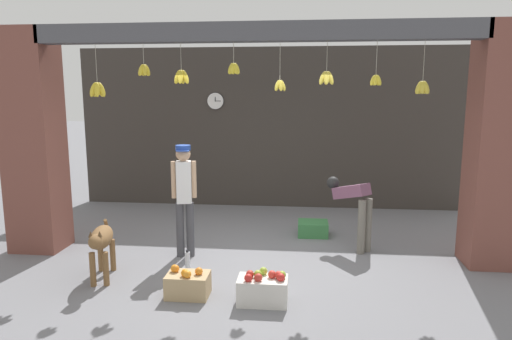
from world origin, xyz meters
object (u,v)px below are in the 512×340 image
object	(u,v)px
dog	(101,241)
wall_clock	(215,101)
worker_stooping	(354,204)
fruit_crate_apples	(263,289)
fruit_crate_oranges	(188,284)
water_bottle	(188,261)
produce_box_green	(313,228)
shopkeeper	(184,193)

from	to	relation	value
dog	wall_clock	world-z (taller)	wall_clock
worker_stooping	fruit_crate_apples	distance (m)	2.29
dog	fruit_crate_apples	world-z (taller)	dog
fruit_crate_oranges	water_bottle	world-z (taller)	fruit_crate_oranges
dog	fruit_crate_oranges	world-z (taller)	dog
produce_box_green	fruit_crate_apples	bearing A→B (deg)	-103.52
worker_stooping	fruit_crate_oranges	bearing A→B (deg)	178.43
water_bottle	produce_box_green	bearing A→B (deg)	44.76
worker_stooping	fruit_crate_apples	size ratio (longest dim) A/B	1.88
fruit_crate_apples	water_bottle	bearing A→B (deg)	141.36
shopkeeper	produce_box_green	size ratio (longest dim) A/B	3.30
fruit_crate_oranges	worker_stooping	bearing A→B (deg)	41.91
fruit_crate_oranges	produce_box_green	distance (m)	2.80
fruit_crate_apples	wall_clock	distance (m)	4.92
shopkeeper	wall_clock	distance (m)	3.21
wall_clock	shopkeeper	bearing A→B (deg)	-87.83
fruit_crate_apples	water_bottle	size ratio (longest dim) A/B	2.02
fruit_crate_apples	produce_box_green	size ratio (longest dim) A/B	1.14
shopkeeper	wall_clock	bearing A→B (deg)	-99.64
shopkeeper	fruit_crate_apples	size ratio (longest dim) A/B	2.89
fruit_crate_apples	water_bottle	distance (m)	1.35
fruit_crate_oranges	water_bottle	size ratio (longest dim) A/B	1.76
worker_stooping	produce_box_green	xyz separation A→B (m)	(-0.57, 0.57, -0.56)
wall_clock	fruit_crate_oranges	bearing A→B (deg)	-83.79
dog	fruit_crate_oranges	size ratio (longest dim) A/B	1.90
worker_stooping	fruit_crate_apples	bearing A→B (deg)	-164.89
produce_box_green	worker_stooping	bearing A→B (deg)	-45.18
dog	water_bottle	bearing A→B (deg)	98.46
fruit_crate_oranges	wall_clock	world-z (taller)	wall_clock
worker_stooping	water_bottle	distance (m)	2.52
worker_stooping	water_bottle	bearing A→B (deg)	162.15
dog	shopkeeper	distance (m)	1.28
produce_box_green	wall_clock	xyz separation A→B (m)	(-1.92, 1.84, 2.00)
worker_stooping	wall_clock	distance (m)	3.75
fruit_crate_oranges	fruit_crate_apples	bearing A→B (deg)	-5.91
shopkeeper	produce_box_green	world-z (taller)	shopkeeper
dog	water_bottle	size ratio (longest dim) A/B	3.36
worker_stooping	fruit_crate_oranges	world-z (taller)	worker_stooping
worker_stooping	fruit_crate_apples	xyz separation A→B (m)	(-1.16, -1.91, -0.51)
water_bottle	worker_stooping	bearing A→B (deg)	25.62
dog	wall_clock	bearing A→B (deg)	156.19
worker_stooping	water_bottle	world-z (taller)	worker_stooping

